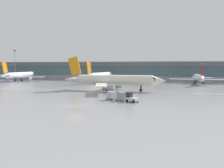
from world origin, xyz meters
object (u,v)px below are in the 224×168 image
Objects in this scene: cargo_dolly_trailing at (111,95)px; apron_light_mast_0 at (15,63)px; gate_airplane_0 at (20,75)px; gate_airplane_2 at (198,78)px; taxiing_regional_jet at (113,80)px; baggage_tug at (131,98)px; cargo_dolly_lead at (121,96)px; gate_airplane_1 at (100,76)px.

cargo_dolly_trailing is 0.16× the size of apron_light_mast_0.
gate_airplane_2 is at bearing -88.83° from gate_airplane_0.
gate_airplane_0 is 83.86m from gate_airplane_2.
taxiing_regional_jet reaches higher than baggage_tug.
taxiing_regional_jet is at bearing 138.26° from baggage_tug.
taxiing_regional_jet reaches higher than cargo_dolly_lead.
cargo_dolly_trailing is (-21.26, -57.93, -1.52)m from gate_airplane_2.
gate_airplane_2 is at bearing 93.22° from cargo_dolly_trailing.
baggage_tug is 0.18× the size of apron_light_mast_0.
gate_airplane_0 reaches higher than baggage_tug.
gate_airplane_1 is 42.60m from gate_airplane_2.
cargo_dolly_trailing is (-2.65, 1.15, 0.00)m from cargo_dolly_lead.
cargo_dolly_lead is at bearing -131.91° from gate_airplane_0.
gate_airplane_2 is at bearing 95.89° from cargo_dolly_lead.
apron_light_mast_0 reaches higher than gate_airplane_2.
gate_airplane_1 is 1.83× the size of apron_light_mast_0.
taxiing_regional_jet is at bearing -122.34° from gate_airplane_0.
gate_airplane_0 is 0.97× the size of gate_airplane_1.
gate_airplane_2 is 61.73m from cargo_dolly_trailing.
gate_airplane_0 is 11.18× the size of cargo_dolly_lead.
gate_airplane_2 is 10.11× the size of cargo_dolly_lead.
gate_airplane_2 is (83.73, 4.76, -0.28)m from gate_airplane_0.
gate_airplane_0 is 1.77× the size of apron_light_mast_0.
apron_light_mast_0 is at bearing 81.04° from gate_airplane_1.
taxiing_regional_jet is (-26.31, -38.26, 0.61)m from gate_airplane_2.
gate_airplane_0 is 87.38m from baggage_tug.
cargo_dolly_trailing is at bearing 180.00° from baggage_tug.
taxiing_regional_jet is 88.19m from apron_light_mast_0.
cargo_dolly_lead is at bearing 180.00° from baggage_tug.
apron_light_mast_0 is (-14.90, 16.67, 5.95)m from gate_airplane_0.
cargo_dolly_lead is at bearing -71.85° from taxiing_regional_jet.
apron_light_mast_0 is (-98.63, 11.91, 6.23)m from gate_airplane_2.
gate_airplane_2 is 61.96m from cargo_dolly_lead.
baggage_tug is at bearing -131.42° from gate_airplane_0.
gate_airplane_1 is (41.21, 2.18, 0.09)m from gate_airplane_0.
apron_light_mast_0 reaches higher than gate_airplane_0.
apron_light_mast_0 is at bearing 78.34° from gate_airplane_2.
baggage_tug is 2.67m from cargo_dolly_lead.
taxiing_regional_jet is at bearing 133.68° from cargo_dolly_lead.
taxiing_regional_jet reaches higher than gate_airplane_1.
gate_airplane_0 is at bearing 98.55° from gate_airplane_1.
taxiing_regional_jet is 12.48× the size of cargo_dolly_lead.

